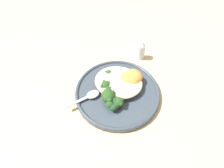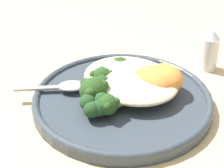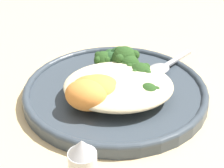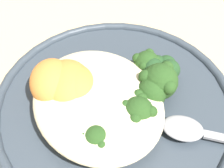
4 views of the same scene
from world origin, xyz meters
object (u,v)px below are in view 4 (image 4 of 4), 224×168
object	(u,v)px
broccoli_stalk_0	(97,125)
broccoli_stalk_2	(143,92)
plate	(115,104)
quinoa_mound	(98,101)
spoon	(192,130)
broccoli_stalk_1	(125,104)
sweet_potato_chunk_0	(78,91)
kale_tuft	(161,69)
broccoli_stalk_4	(136,68)
sweet_potato_chunk_1	(74,85)
sweet_potato_chunk_3	(68,84)
broccoli_stalk_3	(151,82)
sweet_potato_chunk_2	(52,82)

from	to	relation	value
broccoli_stalk_0	broccoli_stalk_2	size ratio (longest dim) A/B	1.17
plate	quinoa_mound	bearing A→B (deg)	98.90
quinoa_mound	spoon	size ratio (longest dim) A/B	1.65
quinoa_mound	broccoli_stalk_1	bearing A→B (deg)	-124.89
sweet_potato_chunk_0	kale_tuft	xyz separation A→B (m)	(-0.02, -0.10, -0.00)
broccoli_stalk_4	broccoli_stalk_1	bearing A→B (deg)	-130.40
sweet_potato_chunk_0	sweet_potato_chunk_1	size ratio (longest dim) A/B	0.91
sweet_potato_chunk_3	broccoli_stalk_1	bearing A→B (deg)	-139.07
broccoli_stalk_2	sweet_potato_chunk_3	distance (m)	0.09
broccoli_stalk_2	sweet_potato_chunk_1	bearing A→B (deg)	-168.19
quinoa_mound	broccoli_stalk_3	bearing A→B (deg)	-96.29
broccoli_stalk_0	spoon	world-z (taller)	broccoli_stalk_0
broccoli_stalk_0	quinoa_mound	bearing A→B (deg)	178.25
sweet_potato_chunk_0	broccoli_stalk_0	bearing A→B (deg)	178.57
broccoli_stalk_2	spoon	xyz separation A→B (m)	(-0.06, -0.02, -0.01)
broccoli_stalk_4	spoon	world-z (taller)	broccoli_stalk_4
broccoli_stalk_0	sweet_potato_chunk_1	xyz separation A→B (m)	(0.06, 0.00, 0.01)
sweet_potato_chunk_0	sweet_potato_chunk_2	xyz separation A→B (m)	(0.02, 0.02, 0.01)
plate	sweet_potato_chunk_1	distance (m)	0.06
sweet_potato_chunk_3	sweet_potato_chunk_1	bearing A→B (deg)	-129.00
quinoa_mound	broccoli_stalk_2	distance (m)	0.05
sweet_potato_chunk_1	sweet_potato_chunk_0	bearing A→B (deg)	-162.86
sweet_potato_chunk_0	spoon	size ratio (longest dim) A/B	0.60
plate	broccoli_stalk_1	bearing A→B (deg)	-176.32
quinoa_mound	broccoli_stalk_2	bearing A→B (deg)	-103.75
sweet_potato_chunk_2	spoon	bearing A→B (deg)	-137.72
broccoli_stalk_1	sweet_potato_chunk_2	bearing A→B (deg)	-152.74
broccoli_stalk_4	broccoli_stalk_2	bearing A→B (deg)	-107.01
broccoli_stalk_2	quinoa_mound	bearing A→B (deg)	-148.76
quinoa_mound	broccoli_stalk_3	world-z (taller)	broccoli_stalk_3
sweet_potato_chunk_0	broccoli_stalk_2	bearing A→B (deg)	-119.69
broccoli_stalk_1	spoon	bearing A→B (deg)	24.23
sweet_potato_chunk_0	spoon	world-z (taller)	sweet_potato_chunk_0
broccoli_stalk_2	sweet_potato_chunk_0	world-z (taller)	broccoli_stalk_2
quinoa_mound	broccoli_stalk_0	world-z (taller)	same
broccoli_stalk_1	kale_tuft	distance (m)	0.07
broccoli_stalk_4	sweet_potato_chunk_0	distance (m)	0.08
broccoli_stalk_2	sweet_potato_chunk_3	xyz separation A→B (m)	(0.05, 0.07, 0.00)
broccoli_stalk_0	sweet_potato_chunk_0	xyz separation A→B (m)	(0.05, -0.00, 0.00)
broccoli_stalk_2	kale_tuft	world-z (taller)	broccoli_stalk_2
broccoli_stalk_1	broccoli_stalk_4	distance (m)	0.06
broccoli_stalk_4	kale_tuft	size ratio (longest dim) A/B	2.32
broccoli_stalk_1	sweet_potato_chunk_1	distance (m)	0.06
sweet_potato_chunk_1	sweet_potato_chunk_3	size ratio (longest dim) A/B	0.94
broccoli_stalk_3	broccoli_stalk_4	xyz separation A→B (m)	(0.03, 0.00, -0.01)
broccoli_stalk_0	broccoli_stalk_3	xyz separation A→B (m)	(0.02, -0.08, 0.01)
sweet_potato_chunk_0	sweet_potato_chunk_1	world-z (taller)	sweet_potato_chunk_1
broccoli_stalk_2	plate	bearing A→B (deg)	-165.95
sweet_potato_chunk_0	spoon	bearing A→B (deg)	-138.51
sweet_potato_chunk_3	plate	bearing A→B (deg)	-125.21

